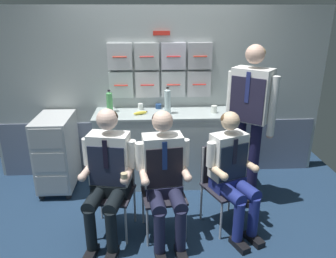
% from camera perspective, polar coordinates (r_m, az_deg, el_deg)
% --- Properties ---
extents(ground, '(4.80, 4.80, 0.04)m').
position_cam_1_polar(ground, '(3.39, -0.69, -18.36)').
color(ground, '#1D334E').
extents(galley_bulkhead, '(4.20, 0.14, 2.15)m').
position_cam_1_polar(galley_bulkhead, '(4.16, -1.55, 5.74)').
color(galley_bulkhead, '#AAB3B3').
rests_on(galley_bulkhead, ground).
extents(galley_counter, '(1.77, 0.53, 0.93)m').
position_cam_1_polar(galley_counter, '(4.08, -0.06, -3.31)').
color(galley_counter, '#B6C3C2').
rests_on(galley_counter, ground).
extents(service_trolley, '(0.40, 0.65, 0.92)m').
position_cam_1_polar(service_trolley, '(4.14, -18.92, -3.71)').
color(service_trolley, black).
rests_on(service_trolley, ground).
extents(folding_chair_left, '(0.47, 0.47, 0.83)m').
position_cam_1_polar(folding_chair_left, '(3.28, -9.49, -9.03)').
color(folding_chair_left, '#A8AAAF').
rests_on(folding_chair_left, ground).
extents(crew_member_left, '(0.52, 0.67, 1.27)m').
position_cam_1_polar(crew_member_left, '(3.06, -10.53, -7.29)').
color(crew_member_left, black).
rests_on(crew_member_left, ground).
extents(folding_chair_center, '(0.45, 0.45, 0.83)m').
position_cam_1_polar(folding_chair_center, '(3.22, -1.15, -9.34)').
color(folding_chair_center, '#A8AAAF').
rests_on(folding_chair_center, ground).
extents(crew_member_center, '(0.51, 0.65, 1.26)m').
position_cam_1_polar(crew_member_center, '(2.99, -0.66, -7.72)').
color(crew_member_center, black).
rests_on(crew_member_center, ground).
extents(folding_chair_right, '(0.52, 0.52, 0.83)m').
position_cam_1_polar(folding_chair_right, '(3.37, 9.42, -8.19)').
color(folding_chair_right, '#A8AAAF').
rests_on(folding_chair_right, ground).
extents(crew_member_right, '(0.53, 0.65, 1.21)m').
position_cam_1_polar(crew_member_right, '(3.18, 11.25, -6.99)').
color(crew_member_right, black).
rests_on(crew_member_right, ground).
extents(crew_member_standing, '(0.45, 0.43, 1.77)m').
position_cam_1_polar(crew_member_standing, '(3.57, 14.19, 3.03)').
color(crew_member_standing, black).
rests_on(crew_member_standing, ground).
extents(water_bottle_blue_cap, '(0.07, 0.07, 0.32)m').
position_cam_1_polar(water_bottle_blue_cap, '(3.84, -0.07, 4.94)').
color(water_bottle_blue_cap, silver).
rests_on(water_bottle_blue_cap, galley_counter).
extents(water_bottle_clear, '(0.07, 0.07, 0.27)m').
position_cam_1_polar(water_bottle_clear, '(3.98, -10.22, 4.77)').
color(water_bottle_clear, '#4FA35A').
rests_on(water_bottle_clear, galley_counter).
extents(paper_cup_tan, '(0.07, 0.07, 0.09)m').
position_cam_1_polar(paper_cup_tan, '(3.93, 8.08, 3.48)').
color(paper_cup_tan, white).
rests_on(paper_cup_tan, galley_counter).
extents(coffee_cup_spare, '(0.07, 0.07, 0.06)m').
position_cam_1_polar(coffee_cup_spare, '(4.08, -1.68, 4.04)').
color(coffee_cup_spare, navy).
rests_on(coffee_cup_spare, galley_counter).
extents(paper_cup_blue, '(0.06, 0.06, 0.07)m').
position_cam_1_polar(paper_cup_blue, '(4.05, -4.87, 3.98)').
color(paper_cup_blue, white).
rests_on(paper_cup_blue, galley_counter).
extents(snack_banana, '(0.17, 0.10, 0.04)m').
position_cam_1_polar(snack_banana, '(3.85, -4.87, 2.83)').
color(snack_banana, yellow).
rests_on(snack_banana, galley_counter).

